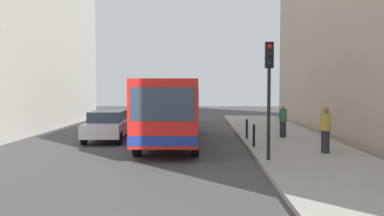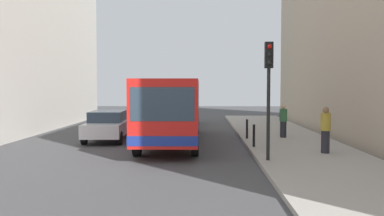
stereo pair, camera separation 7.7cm
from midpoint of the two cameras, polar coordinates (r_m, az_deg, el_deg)
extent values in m
plane|color=#424244|center=(16.95, -2.74, -6.29)|extent=(80.00, 80.00, 0.00)
cube|color=#9E9991|center=(17.40, 15.38, -5.90)|extent=(4.40, 40.00, 0.15)
cube|color=red|center=(20.22, -2.55, 0.21)|extent=(2.58, 11.02, 2.50)
cube|color=navy|center=(20.29, -2.54, -2.47)|extent=(2.60, 11.04, 0.36)
cube|color=#2D3D4C|center=(14.74, -3.89, 0.52)|extent=(2.26, 0.08, 1.20)
cube|color=#2D3D4C|center=(20.70, -2.46, 1.24)|extent=(2.59, 9.42, 1.00)
cylinder|color=black|center=(16.41, 0.56, -4.83)|extent=(0.29, 1.00, 1.00)
cylinder|color=black|center=(16.58, -7.30, -4.77)|extent=(0.29, 1.00, 1.00)
cylinder|color=black|center=(24.16, 0.72, -2.31)|extent=(0.29, 1.00, 1.00)
cylinder|color=black|center=(24.28, -4.62, -2.29)|extent=(0.29, 1.00, 1.00)
cube|color=silver|center=(21.49, -11.23, -2.65)|extent=(1.98, 4.47, 0.64)
cube|color=#2D3D4C|center=(21.59, -11.17, -1.08)|extent=(1.70, 2.53, 0.52)
cylinder|color=black|center=(19.92, -9.67, -4.01)|extent=(0.25, 0.65, 0.64)
cylinder|color=black|center=(20.23, -14.27, -3.95)|extent=(0.25, 0.65, 0.64)
cylinder|color=black|center=(22.87, -8.53, -3.09)|extent=(0.25, 0.65, 0.64)
cylinder|color=black|center=(23.14, -12.56, -3.06)|extent=(0.25, 0.65, 0.64)
cube|color=#A5A8AD|center=(29.96, -1.55, -1.01)|extent=(1.93, 4.45, 0.64)
cube|color=#2D3D4C|center=(30.08, -1.53, 0.12)|extent=(1.67, 2.51, 0.52)
cylinder|color=black|center=(28.44, -0.16, -1.87)|extent=(0.24, 0.65, 0.64)
cylinder|color=black|center=(28.58, -3.44, -1.85)|extent=(0.24, 0.65, 0.64)
cylinder|color=black|center=(31.42, 0.17, -1.40)|extent=(0.24, 0.65, 0.64)
cylinder|color=black|center=(31.55, -2.81, -1.39)|extent=(0.24, 0.65, 0.64)
cylinder|color=black|center=(14.85, 10.43, -0.86)|extent=(0.12, 0.12, 3.20)
cube|color=black|center=(14.85, 10.51, 7.06)|extent=(0.28, 0.24, 0.90)
sphere|color=red|center=(14.75, 10.60, 8.18)|extent=(0.16, 0.16, 0.16)
sphere|color=black|center=(14.72, 10.59, 7.09)|extent=(0.16, 0.16, 0.16)
sphere|color=black|center=(14.71, 10.58, 6.01)|extent=(0.16, 0.16, 0.16)
cylinder|color=black|center=(18.14, 8.49, -3.71)|extent=(0.11, 0.11, 0.95)
cylinder|color=black|center=(20.90, 7.56, -2.82)|extent=(0.11, 0.11, 0.95)
cylinder|color=#26262D|center=(17.08, 17.72, -4.37)|extent=(0.32, 0.32, 0.87)
cylinder|color=gold|center=(17.00, 17.76, -1.79)|extent=(0.38, 0.38, 0.67)
sphere|color=#8C6647|center=(16.97, 17.78, -0.26)|extent=(0.24, 0.24, 0.24)
cylinder|color=#26262D|center=(21.67, 12.34, -2.84)|extent=(0.32, 0.32, 0.81)
cylinder|color=#336B3F|center=(21.61, 12.36, -0.96)|extent=(0.38, 0.38, 0.62)
sphere|color=tan|center=(21.58, 12.37, 0.16)|extent=(0.22, 0.22, 0.22)
camera|label=1|loc=(0.04, -89.88, 0.01)|focal=39.41mm
camera|label=2|loc=(0.04, 90.12, -0.01)|focal=39.41mm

